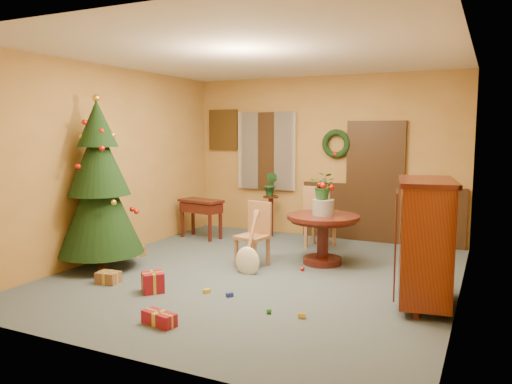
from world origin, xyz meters
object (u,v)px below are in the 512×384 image
Objects in this scene: dining_table at (323,230)px; sideboard at (425,239)px; christmas_tree at (99,187)px; chair_near at (255,232)px; writing_desk at (201,209)px.

sideboard is at bearing -37.67° from dining_table.
dining_table is 3.22m from christmas_tree.
sideboard is (2.39, -0.69, 0.26)m from chair_near.
chair_near is 1.08× the size of writing_desk.
chair_near is 0.38× the size of christmas_tree.
writing_desk is at bearing 143.48° from chair_near.
chair_near is at bearing 163.91° from sideboard.
sideboard is (4.30, 0.35, -0.40)m from christmas_tree.
dining_table is at bearing 29.34° from christmas_tree.
chair_near is 2.09m from writing_desk.
christmas_tree is at bearing -150.66° from dining_table.
chair_near is at bearing -36.52° from writing_desk.
christmas_tree is (-1.91, -1.04, 0.66)m from chair_near.
chair_near is 0.65× the size of sideboard.
dining_table is at bearing -16.33° from writing_desk.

